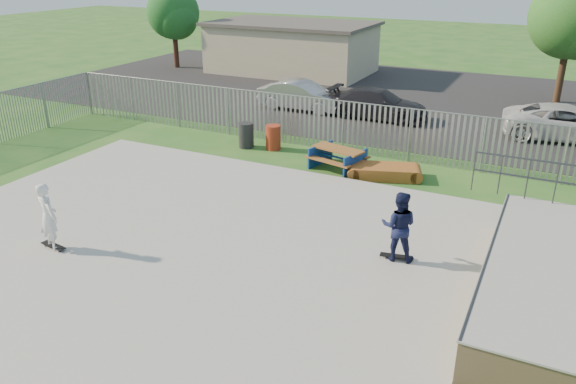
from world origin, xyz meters
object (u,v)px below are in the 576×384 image
at_px(car_white, 568,123).
at_px(skater_navy, 399,226).
at_px(trash_bin_red, 273,137).
at_px(car_silver, 302,96).
at_px(car_dark, 378,104).
at_px(tree_left, 173,13).
at_px(picnic_table, 338,158).
at_px(skater_white, 48,216).
at_px(tree_mid, 572,17).
at_px(funbox, 384,172).
at_px(trash_bin_grey, 246,135).

distance_m(car_white, skater_navy, 13.57).
distance_m(trash_bin_red, car_white, 12.19).
xyz_separation_m(car_silver, car_dark, (3.86, 0.15, -0.03)).
xyz_separation_m(car_white, tree_left, (-24.60, 6.44, 2.90)).
bearing_deg(picnic_table, skater_white, -100.98).
xyz_separation_m(tree_mid, skater_navy, (-2.77, -20.12, -3.26)).
height_order(funbox, tree_left, tree_left).
bearing_deg(funbox, skater_navy, -88.75).
distance_m(picnic_table, trash_bin_red, 3.24).
bearing_deg(car_silver, trash_bin_grey, -175.81).
height_order(tree_mid, skater_navy, tree_mid).
xyz_separation_m(trash_bin_red, car_dark, (2.24, 6.26, 0.21)).
bearing_deg(picnic_table, trash_bin_red, 177.00).
bearing_deg(trash_bin_grey, car_white, 30.65).
bearing_deg(skater_white, car_white, -107.66).
bearing_deg(car_silver, trash_bin_red, -165.76).
bearing_deg(skater_navy, tree_mid, -108.46).
height_order(trash_bin_grey, tree_mid, tree_mid).
relative_size(funbox, tree_mid, 0.37).
xyz_separation_m(car_dark, tree_mid, (7.44, 7.22, 3.60)).
bearing_deg(tree_left, skater_navy, -42.72).
relative_size(funbox, trash_bin_red, 2.39).
height_order(trash_bin_red, car_white, car_white).
xyz_separation_m(funbox, car_white, (5.43, 7.55, 0.52)).
distance_m(picnic_table, tree_mid, 16.34).
bearing_deg(tree_mid, tree_left, -178.71).
xyz_separation_m(trash_bin_grey, skater_white, (-0.03, -9.74, 0.54)).
distance_m(trash_bin_red, skater_navy, 9.59).
distance_m(trash_bin_red, tree_mid, 17.03).
xyz_separation_m(trash_bin_red, car_silver, (-1.61, 6.12, 0.24)).
height_order(trash_bin_grey, skater_navy, skater_navy).
xyz_separation_m(trash_bin_red, tree_mid, (9.68, 13.49, 3.81)).
height_order(tree_left, tree_mid, tree_mid).
relative_size(car_silver, tree_mid, 0.68).
bearing_deg(car_silver, skater_white, -178.78).
distance_m(trash_bin_grey, tree_left, 18.93).
bearing_deg(car_white, car_silver, 83.71).
bearing_deg(car_silver, picnic_table, -146.86).
relative_size(trash_bin_red, tree_left, 0.18).
xyz_separation_m(trash_bin_grey, tree_left, (-13.21, 13.19, 3.13)).
distance_m(car_white, tree_mid, 7.86).
relative_size(car_silver, car_white, 0.85).
height_order(picnic_table, skater_white, skater_white).
relative_size(car_white, tree_left, 0.95).
xyz_separation_m(picnic_table, tree_left, (-17.39, 13.90, 3.23)).
distance_m(trash_bin_red, car_dark, 6.66).
relative_size(tree_left, skater_navy, 3.04).
bearing_deg(car_white, tree_left, 67.15).
bearing_deg(picnic_table, funbox, 10.92).
bearing_deg(car_silver, car_dark, -88.34).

